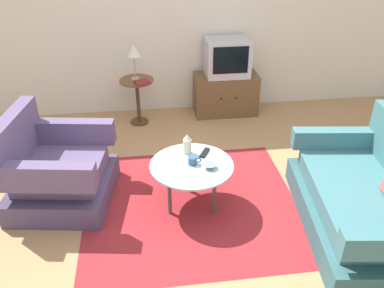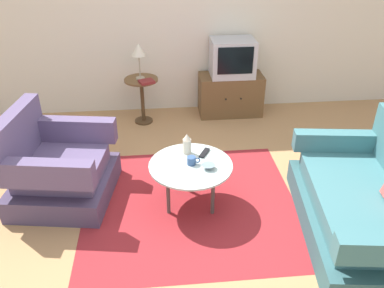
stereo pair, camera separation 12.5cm
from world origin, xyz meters
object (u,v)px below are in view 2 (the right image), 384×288
(couch, at_px, (367,206))
(table_lamp, at_px, (138,51))
(vase, at_px, (187,144))
(tv_remote_dark, at_px, (204,153))
(coffee_table, at_px, (190,168))
(side_table, at_px, (142,92))
(mug, at_px, (192,161))
(book, at_px, (147,82))
(television, at_px, (232,58))
(armchair, at_px, (57,170))
(bowl, at_px, (208,167))
(tv_stand, at_px, (230,95))

(couch, height_order, table_lamp, table_lamp)
(vase, height_order, tv_remote_dark, vase)
(tv_remote_dark, bearing_deg, coffee_table, -12.87)
(couch, bearing_deg, side_table, 46.86)
(mug, relative_size, book, 0.55)
(coffee_table, bearing_deg, vase, 93.88)
(table_lamp, bearing_deg, television, 6.96)
(armchair, xyz_separation_m, bowl, (1.46, -0.37, 0.19))
(coffee_table, bearing_deg, mug, 14.64)
(television, height_order, table_lamp, table_lamp)
(side_table, bearing_deg, couch, -50.52)
(tv_stand, xyz_separation_m, bowl, (-0.60, -2.11, 0.21))
(television, bearing_deg, table_lamp, -173.04)
(armchair, xyz_separation_m, coffee_table, (1.31, -0.29, 0.12))
(mug, xyz_separation_m, bowl, (0.14, -0.09, -0.02))
(coffee_table, xyz_separation_m, tv_stand, (0.75, 2.02, -0.15))
(mug, bearing_deg, vase, 98.12)
(table_lamp, relative_size, tv_remote_dark, 2.64)
(mug, xyz_separation_m, tv_remote_dark, (0.14, 0.17, -0.03))
(mug, bearing_deg, television, 69.87)
(book, bearing_deg, mug, -97.40)
(armchair, distance_m, book, 1.73)
(coffee_table, distance_m, tv_remote_dark, 0.24)
(tv_remote_dark, xyz_separation_m, book, (-0.55, 1.54, 0.16))
(couch, height_order, side_table, couch)
(couch, bearing_deg, armchair, 81.09)
(coffee_table, xyz_separation_m, television, (0.75, 2.02, 0.39))
(tv_stand, distance_m, tv_remote_dark, 1.95)
(couch, bearing_deg, table_lamp, 46.95)
(side_table, distance_m, table_lamp, 0.55)
(tv_remote_dark, bearing_deg, side_table, -131.39)
(tv_stand, bearing_deg, table_lamp, -172.93)
(armchair, height_order, tv_stand, armchair)
(armchair, height_order, bowl, armchair)
(couch, distance_m, bowl, 1.43)
(couch, height_order, tv_remote_dark, couch)
(tv_stand, bearing_deg, couch, -73.65)
(armchair, bearing_deg, side_table, 161.31)
(table_lamp, distance_m, vase, 1.78)
(side_table, relative_size, vase, 2.95)
(tv_stand, relative_size, book, 3.88)
(table_lamp, xyz_separation_m, book, (0.08, -0.15, -0.35))
(television, distance_m, table_lamp, 1.26)
(armchair, height_order, mug, armchair)
(tv_stand, relative_size, television, 1.50)
(tv_stand, height_order, tv_remote_dark, tv_stand)
(coffee_table, height_order, tv_remote_dark, tv_remote_dark)
(coffee_table, height_order, bowl, bowl)
(television, height_order, book, television)
(tv_stand, bearing_deg, bowl, -105.78)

